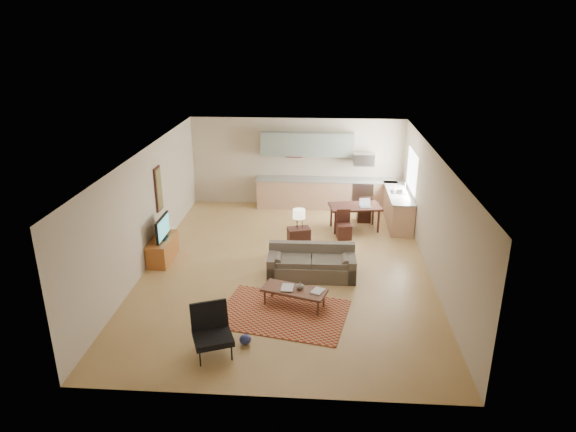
# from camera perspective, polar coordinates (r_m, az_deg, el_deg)

# --- Properties ---
(room) EXTENTS (9.00, 9.00, 9.00)m
(room) POSITION_cam_1_polar(r_m,az_deg,el_deg) (11.55, -0.10, 0.41)
(room) COLOR #AC844C
(room) RESTS_ON ground
(kitchen_counter_back) EXTENTS (4.26, 0.64, 0.92)m
(kitchen_counter_back) POSITION_cam_1_polar(r_m,az_deg,el_deg) (15.77, 4.23, 2.52)
(kitchen_counter_back) COLOR tan
(kitchen_counter_back) RESTS_ON ground
(kitchen_counter_right) EXTENTS (0.64, 2.26, 0.92)m
(kitchen_counter_right) POSITION_cam_1_polar(r_m,az_deg,el_deg) (14.81, 12.11, 0.89)
(kitchen_counter_right) COLOR tan
(kitchen_counter_right) RESTS_ON ground
(kitchen_range) EXTENTS (0.62, 0.62, 0.90)m
(kitchen_range) POSITION_cam_1_polar(r_m,az_deg,el_deg) (15.82, 8.22, 2.38)
(kitchen_range) COLOR #A5A8AD
(kitchen_range) RESTS_ON ground
(kitchen_microwave) EXTENTS (0.62, 0.40, 0.35)m
(kitchen_microwave) POSITION_cam_1_polar(r_m,az_deg,el_deg) (15.53, 8.42, 6.26)
(kitchen_microwave) COLOR #A5A8AD
(kitchen_microwave) RESTS_ON room
(upper_cabinets) EXTENTS (2.80, 0.34, 0.70)m
(upper_cabinets) POSITION_cam_1_polar(r_m,az_deg,el_deg) (15.53, 2.13, 7.98)
(upper_cabinets) COLOR gray
(upper_cabinets) RESTS_ON room
(window_right) EXTENTS (0.02, 1.40, 1.05)m
(window_right) POSITION_cam_1_polar(r_m,az_deg,el_deg) (14.54, 13.60, 4.91)
(window_right) COLOR white
(window_right) RESTS_ON room
(wall_art_left) EXTENTS (0.06, 0.42, 1.10)m
(wall_art_left) POSITION_cam_1_polar(r_m,az_deg,el_deg) (12.93, -14.17, 2.93)
(wall_art_left) COLOR olive
(wall_art_left) RESTS_ON room
(triptych) EXTENTS (1.70, 0.04, 0.50)m
(triptych) POSITION_cam_1_polar(r_m,az_deg,el_deg) (15.72, 0.67, 7.40)
(triptych) COLOR beige
(triptych) RESTS_ON room
(rug) EXTENTS (2.74, 2.15, 0.02)m
(rug) POSITION_cam_1_polar(r_m,az_deg,el_deg) (10.24, -0.60, -10.76)
(rug) COLOR maroon
(rug) RESTS_ON floor
(sofa) EXTENTS (2.05, 0.92, 0.71)m
(sofa) POSITION_cam_1_polar(r_m,az_deg,el_deg) (11.47, 2.63, -5.18)
(sofa) COLOR #5C5448
(sofa) RESTS_ON floor
(coffee_table) EXTENTS (1.39, 0.88, 0.39)m
(coffee_table) POSITION_cam_1_polar(r_m,az_deg,el_deg) (10.39, 0.68, -9.06)
(coffee_table) COLOR #522F21
(coffee_table) RESTS_ON floor
(book_a) EXTENTS (0.28, 0.36, 0.03)m
(book_a) POSITION_cam_1_polar(r_m,az_deg,el_deg) (10.33, -0.75, -7.94)
(book_a) COLOR maroon
(book_a) RESTS_ON coffee_table
(book_b) EXTENTS (0.44, 0.46, 0.02)m
(book_b) POSITION_cam_1_polar(r_m,az_deg,el_deg) (10.27, 2.78, -8.18)
(book_b) COLOR navy
(book_b) RESTS_ON coffee_table
(vase) EXTENTS (0.21, 0.21, 0.16)m
(vase) POSITION_cam_1_polar(r_m,az_deg,el_deg) (10.27, 1.33, -7.72)
(vase) COLOR black
(vase) RESTS_ON coffee_table
(armchair) EXTENTS (0.97, 0.97, 0.85)m
(armchair) POSITION_cam_1_polar(r_m,az_deg,el_deg) (9.00, -8.39, -12.72)
(armchair) COLOR black
(armchair) RESTS_ON floor
(tv_credenza) EXTENTS (0.46, 1.19, 0.55)m
(tv_credenza) POSITION_cam_1_polar(r_m,az_deg,el_deg) (12.66, -13.75, -3.59)
(tv_credenza) COLOR #954E1F
(tv_credenza) RESTS_ON floor
(tv) EXTENTS (0.09, 0.91, 0.55)m
(tv) POSITION_cam_1_polar(r_m,az_deg,el_deg) (12.44, -13.76, -1.30)
(tv) COLOR black
(tv) RESTS_ON tv_credenza
(console_table) EXTENTS (0.61, 0.49, 0.63)m
(console_table) POSITION_cam_1_polar(r_m,az_deg,el_deg) (12.72, 1.21, -2.67)
(console_table) COLOR #331813
(console_table) RESTS_ON floor
(table_lamp) EXTENTS (0.37, 0.37, 0.50)m
(table_lamp) POSITION_cam_1_polar(r_m,az_deg,el_deg) (12.51, 1.23, -0.29)
(table_lamp) COLOR beige
(table_lamp) RESTS_ON console_table
(dining_table) EXTENTS (1.48, 1.00, 0.69)m
(dining_table) POSITION_cam_1_polar(r_m,az_deg,el_deg) (14.19, 7.40, -0.17)
(dining_table) COLOR #331813
(dining_table) RESTS_ON floor
(dining_chair_near) EXTENTS (0.42, 0.43, 0.76)m
(dining_chair_near) POSITION_cam_1_polar(r_m,az_deg,el_deg) (13.55, 6.27, -0.97)
(dining_chair_near) COLOR #331813
(dining_chair_near) RESTS_ON floor
(dining_chair_far) EXTENTS (0.39, 0.41, 0.79)m
(dining_chair_far) POSITION_cam_1_polar(r_m,az_deg,el_deg) (14.81, 8.46, 0.88)
(dining_chair_far) COLOR #331813
(dining_chair_far) RESTS_ON floor
(laptop) EXTENTS (0.32, 0.26, 0.22)m
(laptop) POSITION_cam_1_polar(r_m,az_deg,el_deg) (13.97, 8.63, 1.43)
(laptop) COLOR #A5A8AD
(laptop) RESTS_ON dining_table
(soap_bottle) EXTENTS (0.09, 0.09, 0.19)m
(soap_bottle) POSITION_cam_1_polar(r_m,az_deg,el_deg) (14.75, 11.82, 3.11)
(soap_bottle) COLOR beige
(soap_bottle) RESTS_ON kitchen_counter_right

